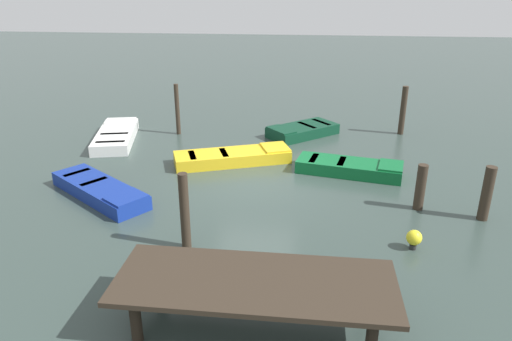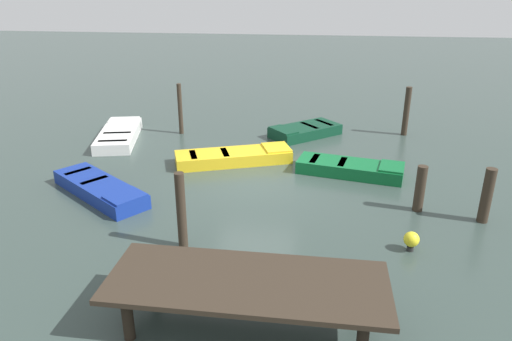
# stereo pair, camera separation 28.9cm
# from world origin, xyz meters

# --- Properties ---
(ground_plane) EXTENTS (80.00, 80.00, 0.00)m
(ground_plane) POSITION_xyz_m (0.00, 0.00, 0.00)
(ground_plane) COLOR #33423D
(dock_segment) EXTENTS (5.00, 1.93, 0.95)m
(dock_segment) POSITION_xyz_m (-0.66, 6.55, 0.84)
(dock_segment) COLOR #33281E
(dock_segment) RESTS_ON ground_plane
(rowboat_white) EXTENTS (2.04, 3.70, 0.46)m
(rowboat_white) POSITION_xyz_m (5.75, -3.30, 0.22)
(rowboat_white) COLOR silver
(rowboat_white) RESTS_ON ground_plane
(rowboat_dark_green) EXTENTS (2.96, 2.78, 0.46)m
(rowboat_dark_green) POSITION_xyz_m (-1.36, -4.72, 0.22)
(rowboat_dark_green) COLOR #0C3823
(rowboat_dark_green) RESTS_ON ground_plane
(rowboat_blue) EXTENTS (3.53, 3.04, 0.46)m
(rowboat_blue) POSITION_xyz_m (4.33, 1.60, 0.22)
(rowboat_blue) COLOR navy
(rowboat_blue) RESTS_ON ground_plane
(rowboat_green) EXTENTS (3.46, 1.79, 0.46)m
(rowboat_green) POSITION_xyz_m (-2.94, -0.91, 0.22)
(rowboat_green) COLOR #0F602D
(rowboat_green) RESTS_ON ground_plane
(rowboat_yellow) EXTENTS (4.04, 2.38, 0.46)m
(rowboat_yellow) POSITION_xyz_m (0.93, -1.49, 0.22)
(rowboat_yellow) COLOR gold
(rowboat_yellow) RESTS_ON ground_plane
(mooring_piling_near_right) EXTENTS (0.23, 0.23, 1.93)m
(mooring_piling_near_right) POSITION_xyz_m (-5.30, -5.36, 0.97)
(mooring_piling_near_right) COLOR #33281E
(mooring_piling_near_right) RESTS_ON ground_plane
(mooring_piling_far_left) EXTENTS (0.17, 0.17, 2.02)m
(mooring_piling_far_left) POSITION_xyz_m (3.59, -4.44, 1.01)
(mooring_piling_far_left) COLOR #33281E
(mooring_piling_far_left) RESTS_ON ground_plane
(mooring_piling_mid_left) EXTENTS (0.27, 0.27, 1.47)m
(mooring_piling_mid_left) POSITION_xyz_m (-6.14, 1.89, 0.74)
(mooring_piling_mid_left) COLOR #33281E
(mooring_piling_mid_left) RESTS_ON ground_plane
(mooring_piling_far_right) EXTENTS (0.27, 0.27, 1.29)m
(mooring_piling_far_right) POSITION_xyz_m (-4.59, 1.44, 0.64)
(mooring_piling_far_right) COLOR #33281E
(mooring_piling_far_right) RESTS_ON ground_plane
(mooring_piling_near_left) EXTENTS (0.22, 0.22, 1.87)m
(mooring_piling_near_left) POSITION_xyz_m (1.21, 4.06, 0.93)
(mooring_piling_near_left) COLOR #33281E
(mooring_piling_near_left) RESTS_ON ground_plane
(marker_buoy) EXTENTS (0.36, 0.36, 0.48)m
(marker_buoy) POSITION_xyz_m (-4.05, 3.59, 0.29)
(marker_buoy) COLOR #262626
(marker_buoy) RESTS_ON ground_plane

